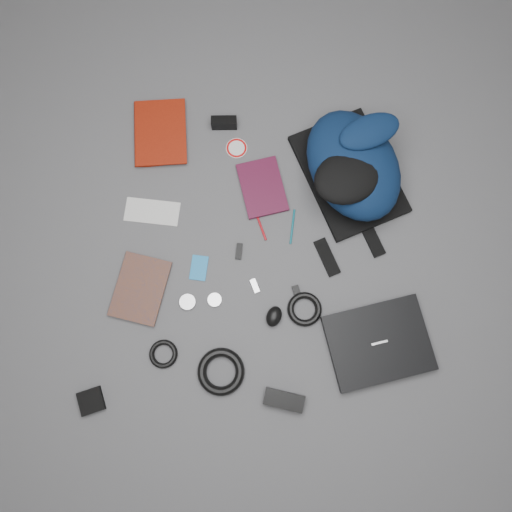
{
  "coord_description": "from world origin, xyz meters",
  "views": [
    {
      "loc": [
        0.01,
        -0.35,
        1.76
      ],
      "look_at": [
        0.0,
        0.0,
        0.02
      ],
      "focal_mm": 35.0,
      "sensor_mm": 36.0,
      "label": 1
    }
  ],
  "objects_px": {
    "textbook_red": "(134,134)",
    "compact_camera": "(224,123)",
    "dvd_case": "(262,188)",
    "power_brick": "(284,400)",
    "backpack": "(353,165)",
    "laptop": "(378,343)",
    "mouse": "(274,316)",
    "comic_book": "(117,283)",
    "pouch": "(91,401)"
  },
  "relations": [
    {
      "from": "backpack",
      "to": "power_brick",
      "type": "xyz_separation_m",
      "value": [
        -0.23,
        -0.81,
        -0.08
      ]
    },
    {
      "from": "compact_camera",
      "to": "power_brick",
      "type": "relative_size",
      "value": 0.71
    },
    {
      "from": "mouse",
      "to": "compact_camera",
      "type": "bearing_deg",
      "value": 123.94
    },
    {
      "from": "backpack",
      "to": "power_brick",
      "type": "bearing_deg",
      "value": -130.16
    },
    {
      "from": "power_brick",
      "to": "comic_book",
      "type": "bearing_deg",
      "value": 158.96
    },
    {
      "from": "textbook_red",
      "to": "comic_book",
      "type": "height_order",
      "value": "textbook_red"
    },
    {
      "from": "backpack",
      "to": "laptop",
      "type": "distance_m",
      "value": 0.63
    },
    {
      "from": "power_brick",
      "to": "pouch",
      "type": "distance_m",
      "value": 0.65
    },
    {
      "from": "textbook_red",
      "to": "power_brick",
      "type": "height_order",
      "value": "power_brick"
    },
    {
      "from": "comic_book",
      "to": "compact_camera",
      "type": "bearing_deg",
      "value": 72.1
    },
    {
      "from": "laptop",
      "to": "compact_camera",
      "type": "relative_size",
      "value": 3.59
    },
    {
      "from": "backpack",
      "to": "dvd_case",
      "type": "xyz_separation_m",
      "value": [
        -0.32,
        -0.06,
        -0.09
      ]
    },
    {
      "from": "backpack",
      "to": "mouse",
      "type": "xyz_separation_m",
      "value": [
        -0.27,
        -0.53,
        -0.08
      ]
    },
    {
      "from": "dvd_case",
      "to": "mouse",
      "type": "bearing_deg",
      "value": -98.81
    },
    {
      "from": "laptop",
      "to": "power_brick",
      "type": "height_order",
      "value": "same"
    },
    {
      "from": "textbook_red",
      "to": "compact_camera",
      "type": "distance_m",
      "value": 0.34
    },
    {
      "from": "comic_book",
      "to": "dvd_case",
      "type": "bearing_deg",
      "value": 48.38
    },
    {
      "from": "backpack",
      "to": "comic_book",
      "type": "relative_size",
      "value": 2.02
    },
    {
      "from": "comic_book",
      "to": "dvd_case",
      "type": "height_order",
      "value": "comic_book"
    },
    {
      "from": "textbook_red",
      "to": "compact_camera",
      "type": "xyz_separation_m",
      "value": [
        0.34,
        0.05,
        0.01
      ]
    },
    {
      "from": "laptop",
      "to": "comic_book",
      "type": "height_order",
      "value": "laptop"
    },
    {
      "from": "mouse",
      "to": "dvd_case",
      "type": "bearing_deg",
      "value": 114.54
    },
    {
      "from": "mouse",
      "to": "pouch",
      "type": "distance_m",
      "value": 0.68
    },
    {
      "from": "dvd_case",
      "to": "power_brick",
      "type": "height_order",
      "value": "power_brick"
    },
    {
      "from": "compact_camera",
      "to": "textbook_red",
      "type": "bearing_deg",
      "value": -173.79
    },
    {
      "from": "textbook_red",
      "to": "compact_camera",
      "type": "bearing_deg",
      "value": 3.48
    },
    {
      "from": "backpack",
      "to": "dvd_case",
      "type": "height_order",
      "value": "backpack"
    },
    {
      "from": "mouse",
      "to": "power_brick",
      "type": "xyz_separation_m",
      "value": [
        0.04,
        -0.28,
        -0.0
      ]
    },
    {
      "from": "laptop",
      "to": "mouse",
      "type": "relative_size",
      "value": 4.64
    },
    {
      "from": "laptop",
      "to": "textbook_red",
      "type": "bearing_deg",
      "value": 125.05
    },
    {
      "from": "mouse",
      "to": "textbook_red",
      "type": "bearing_deg",
      "value": 147.13
    },
    {
      "from": "dvd_case",
      "to": "power_brick",
      "type": "distance_m",
      "value": 0.76
    },
    {
      "from": "laptop",
      "to": "compact_camera",
      "type": "distance_m",
      "value": 0.98
    },
    {
      "from": "backpack",
      "to": "power_brick",
      "type": "distance_m",
      "value": 0.85
    },
    {
      "from": "laptop",
      "to": "dvd_case",
      "type": "xyz_separation_m",
      "value": [
        -0.41,
        0.56,
        -0.01
      ]
    },
    {
      "from": "laptop",
      "to": "textbook_red",
      "type": "xyz_separation_m",
      "value": [
        -0.9,
        0.75,
        -0.0
      ]
    },
    {
      "from": "mouse",
      "to": "backpack",
      "type": "bearing_deg",
      "value": 81.67
    },
    {
      "from": "backpack",
      "to": "pouch",
      "type": "distance_m",
      "value": 1.22
    },
    {
      "from": "compact_camera",
      "to": "mouse",
      "type": "relative_size",
      "value": 1.29
    },
    {
      "from": "dvd_case",
      "to": "mouse",
      "type": "distance_m",
      "value": 0.48
    },
    {
      "from": "dvd_case",
      "to": "compact_camera",
      "type": "relative_size",
      "value": 2.25
    },
    {
      "from": "comic_book",
      "to": "mouse",
      "type": "height_order",
      "value": "mouse"
    },
    {
      "from": "mouse",
      "to": "comic_book",
      "type": "bearing_deg",
      "value": -172.29
    },
    {
      "from": "dvd_case",
      "to": "compact_camera",
      "type": "bearing_deg",
      "value": 106.36
    },
    {
      "from": "comic_book",
      "to": "pouch",
      "type": "distance_m",
      "value": 0.41
    },
    {
      "from": "power_brick",
      "to": "backpack",
      "type": "bearing_deg",
      "value": 86.03
    },
    {
      "from": "laptop",
      "to": "pouch",
      "type": "relative_size",
      "value": 4.23
    },
    {
      "from": "textbook_red",
      "to": "pouch",
      "type": "xyz_separation_m",
      "value": [
        -0.08,
        -0.97,
        -0.0
      ]
    },
    {
      "from": "compact_camera",
      "to": "power_brick",
      "type": "xyz_separation_m",
      "value": [
        0.24,
        -1.0,
        -0.01
      ]
    },
    {
      "from": "textbook_red",
      "to": "pouch",
      "type": "height_order",
      "value": "textbook_red"
    }
  ]
}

